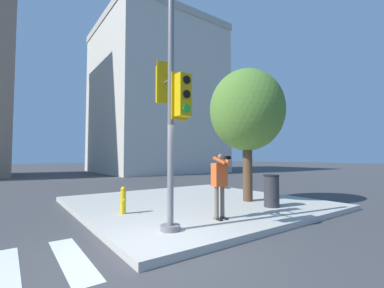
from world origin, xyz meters
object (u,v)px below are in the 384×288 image
object	(u,v)px
traffic_signal_pole	(172,106)
trash_bin	(271,191)
fire_hydrant	(123,200)
person_photographer	(220,179)
street_tree	(247,111)

from	to	relation	value
traffic_signal_pole	trash_bin	xyz separation A→B (m)	(4.04, 0.38, -2.25)
traffic_signal_pole	fire_hydrant	size ratio (longest dim) A/B	7.00
fire_hydrant	trash_bin	bearing A→B (deg)	-23.37
traffic_signal_pole	fire_hydrant	xyz separation A→B (m)	(-0.25, 2.23, -2.39)
fire_hydrant	trash_bin	world-z (taller)	trash_bin
traffic_signal_pole	trash_bin	world-z (taller)	traffic_signal_pole
person_photographer	street_tree	world-z (taller)	street_tree
traffic_signal_pole	trash_bin	distance (m)	4.64
person_photographer	street_tree	distance (m)	3.84
person_photographer	fire_hydrant	size ratio (longest dim) A/B	2.23
fire_hydrant	person_photographer	bearing A→B (deg)	-49.13
traffic_signal_pole	person_photographer	world-z (taller)	traffic_signal_pole
street_tree	trash_bin	bearing A→B (deg)	-100.21
traffic_signal_pole	street_tree	size ratio (longest dim) A/B	1.10
traffic_signal_pole	street_tree	xyz separation A→B (m)	(4.26, 1.59, 0.59)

